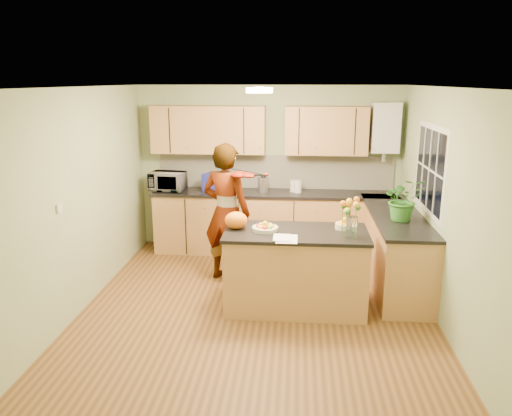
{
  "coord_description": "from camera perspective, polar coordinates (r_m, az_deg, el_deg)",
  "views": [
    {
      "loc": [
        0.43,
        -5.35,
        2.57
      ],
      "look_at": [
        -0.05,
        0.5,
        1.06
      ],
      "focal_mm": 35.0,
      "sensor_mm": 36.0,
      "label": 1
    }
  ],
  "objects": [
    {
      "name": "floor",
      "position": [
        5.95,
        0.12,
        -11.17
      ],
      "size": [
        4.5,
        4.5,
        0.0
      ],
      "primitive_type": "plane",
      "color": "brown",
      "rests_on": "ground"
    },
    {
      "name": "ceiling",
      "position": [
        5.37,
        0.14,
        13.67
      ],
      "size": [
        4.0,
        4.5,
        0.02
      ],
      "primitive_type": "cube",
      "color": "silver",
      "rests_on": "wall_back"
    },
    {
      "name": "wall_back",
      "position": [
        7.73,
        1.48,
        4.58
      ],
      "size": [
        4.0,
        0.02,
        2.5
      ],
      "primitive_type": "cube",
      "color": "#91A173",
      "rests_on": "floor"
    },
    {
      "name": "wall_front",
      "position": [
        3.4,
        -2.98,
        -8.49
      ],
      "size": [
        4.0,
        0.02,
        2.5
      ],
      "primitive_type": "cube",
      "color": "#91A173",
      "rests_on": "floor"
    },
    {
      "name": "wall_left",
      "position": [
        6.02,
        -19.2,
        0.94
      ],
      "size": [
        0.02,
        4.5,
        2.5
      ],
      "primitive_type": "cube",
      "color": "#91A173",
      "rests_on": "floor"
    },
    {
      "name": "wall_right",
      "position": [
        5.73,
        20.49,
        0.16
      ],
      "size": [
        0.02,
        4.5,
        2.5
      ],
      "primitive_type": "cube",
      "color": "#91A173",
      "rests_on": "floor"
    },
    {
      "name": "back_counter",
      "position": [
        7.6,
        2.07,
        -1.62
      ],
      "size": [
        3.64,
        0.62,
        0.94
      ],
      "color": "#A57542",
      "rests_on": "floor"
    },
    {
      "name": "right_counter",
      "position": [
        6.67,
        15.51,
        -4.48
      ],
      "size": [
        0.62,
        2.24,
        0.94
      ],
      "color": "#A57542",
      "rests_on": "floor"
    },
    {
      "name": "splashback",
      "position": [
        7.71,
        2.22,
        4.18
      ],
      "size": [
        3.6,
        0.02,
        0.52
      ],
      "primitive_type": "cube",
      "color": "white",
      "rests_on": "back_counter"
    },
    {
      "name": "upper_cabinets",
      "position": [
        7.49,
        0.08,
        8.91
      ],
      "size": [
        3.2,
        0.34,
        0.7
      ],
      "color": "#A57542",
      "rests_on": "wall_back"
    },
    {
      "name": "boiler",
      "position": [
        7.58,
        14.55,
        8.87
      ],
      "size": [
        0.4,
        0.3,
        0.86
      ],
      "color": "silver",
      "rests_on": "wall_back"
    },
    {
      "name": "window_right",
      "position": [
        6.23,
        19.23,
        4.2
      ],
      "size": [
        0.01,
        1.3,
        1.05
      ],
      "color": "silver",
      "rests_on": "wall_right"
    },
    {
      "name": "light_switch",
      "position": [
        5.48,
        -21.58,
        -0.02
      ],
      "size": [
        0.02,
        0.09,
        0.09
      ],
      "primitive_type": "cube",
      "color": "silver",
      "rests_on": "wall_left"
    },
    {
      "name": "ceiling_lamp",
      "position": [
        5.67,
        0.39,
        13.32
      ],
      "size": [
        0.3,
        0.3,
        0.07
      ],
      "color": "#FFEABF",
      "rests_on": "ceiling"
    },
    {
      "name": "peninsula_island",
      "position": [
        5.77,
        4.52,
        -7.04
      ],
      "size": [
        1.61,
        0.82,
        0.92
      ],
      "color": "#A57542",
      "rests_on": "floor"
    },
    {
      "name": "fruit_dish",
      "position": [
        5.62,
        1.05,
        -2.18
      ],
      "size": [
        0.29,
        0.29,
        0.1
      ],
      "color": "beige",
      "rests_on": "peninsula_island"
    },
    {
      "name": "orange_bowl",
      "position": [
        5.78,
        10.1,
        -1.82
      ],
      "size": [
        0.22,
        0.22,
        0.13
      ],
      "color": "beige",
      "rests_on": "peninsula_island"
    },
    {
      "name": "flower_vase",
      "position": [
        5.39,
        11.07,
        0.07
      ],
      "size": [
        0.27,
        0.27,
        0.51
      ],
      "rotation": [
        0.0,
        0.0,
        -0.33
      ],
      "color": "silver",
      "rests_on": "peninsula_island"
    },
    {
      "name": "orange_bag",
      "position": [
        5.68,
        -2.29,
        -1.41
      ],
      "size": [
        0.3,
        0.27,
        0.2
      ],
      "primitive_type": "ellipsoid",
      "rotation": [
        0.0,
        0.0,
        -0.19
      ],
      "color": "orange",
      "rests_on": "peninsula_island"
    },
    {
      "name": "papers",
      "position": [
        5.33,
        3.52,
        -3.53
      ],
      "size": [
        0.23,
        0.31,
        0.01
      ],
      "primitive_type": "cube",
      "color": "white",
      "rests_on": "peninsula_island"
    },
    {
      "name": "violinist",
      "position": [
        6.45,
        -3.4,
        -0.55
      ],
      "size": [
        0.77,
        0.65,
        1.81
      ],
      "primitive_type": "imported",
      "rotation": [
        0.0,
        0.0,
        2.77
      ],
      "color": "#E5A48C",
      "rests_on": "floor"
    },
    {
      "name": "violin",
      "position": [
        6.09,
        -1.9,
        3.82
      ],
      "size": [
        0.61,
        0.53,
        0.15
      ],
      "primitive_type": null,
      "rotation": [
        0.17,
        0.0,
        -0.61
      ],
      "color": "#490D04",
      "rests_on": "violinist"
    },
    {
      "name": "microwave",
      "position": [
        7.68,
        -10.06,
        3.02
      ],
      "size": [
        0.55,
        0.41,
        0.28
      ],
      "primitive_type": "imported",
      "rotation": [
        0.0,
        0.0,
        -0.13
      ],
      "color": "silver",
      "rests_on": "back_counter"
    },
    {
      "name": "blue_box",
      "position": [
        7.51,
        -4.66,
        2.89
      ],
      "size": [
        0.4,
        0.36,
        0.27
      ],
      "primitive_type": "cube",
      "rotation": [
        0.0,
        0.0,
        -0.39
      ],
      "color": "navy",
      "rests_on": "back_counter"
    },
    {
      "name": "kettle",
      "position": [
        7.48,
        0.83,
        2.8
      ],
      "size": [
        0.16,
        0.16,
        0.3
      ],
      "rotation": [
        0.0,
        0.0,
        -0.12
      ],
      "color": "#BBBBC0",
      "rests_on": "back_counter"
    },
    {
      "name": "jar_cream",
      "position": [
        7.51,
        4.33,
        2.52
      ],
      "size": [
        0.14,
        0.14,
        0.17
      ],
      "primitive_type": "cylinder",
      "rotation": [
        0.0,
        0.0,
        0.28
      ],
      "color": "beige",
      "rests_on": "back_counter"
    },
    {
      "name": "jar_white",
      "position": [
        7.46,
        4.79,
        2.48
      ],
      "size": [
        0.15,
        0.15,
        0.19
      ],
      "primitive_type": "cylinder",
      "rotation": [
        0.0,
        0.0,
        0.26
      ],
      "color": "silver",
      "rests_on": "back_counter"
    },
    {
      "name": "potted_plant",
      "position": [
        6.16,
        16.51,
        0.97
      ],
      "size": [
        0.5,
        0.44,
        0.52
      ],
      "primitive_type": "imported",
      "rotation": [
        0.0,
        0.0,
        0.07
      ],
      "color": "#337928",
      "rests_on": "right_counter"
    }
  ]
}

